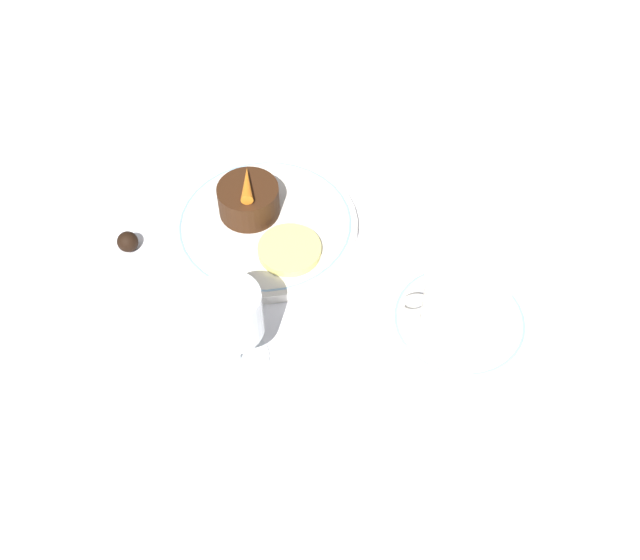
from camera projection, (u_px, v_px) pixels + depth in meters
ground_plane at (266, 247)px, 0.90m from camera, size 3.00×3.00×0.00m
dinner_plate at (266, 226)px, 0.91m from camera, size 0.22×0.22×0.01m
saucer at (459, 321)px, 0.83m from camera, size 0.16×0.16×0.01m
coffee_cup at (464, 303)px, 0.80m from camera, size 0.12×0.09×0.06m
spoon at (417, 316)px, 0.82m from camera, size 0.04×0.10×0.00m
wine_glass at (231, 318)px, 0.74m from camera, size 0.07×0.07×0.11m
fork at (397, 240)px, 0.90m from camera, size 0.03×0.17×0.01m
dessert_cake at (249, 200)px, 0.90m from camera, size 0.07×0.07×0.04m
carrot_garnish at (247, 184)px, 0.88m from camera, size 0.02×0.05×0.01m
pineapple_slice at (290, 250)px, 0.87m from camera, size 0.07×0.07×0.01m
chocolate_truffle at (128, 242)px, 0.89m from camera, size 0.03×0.03×0.03m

